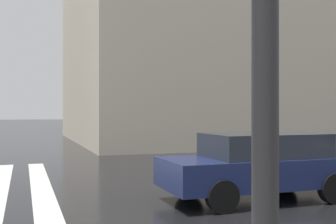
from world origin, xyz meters
name	(u,v)px	position (x,y,z in m)	size (l,w,h in m)	color
car_navy	(260,164)	(2.50, -5.57, 0.76)	(1.85, 4.10, 1.41)	navy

